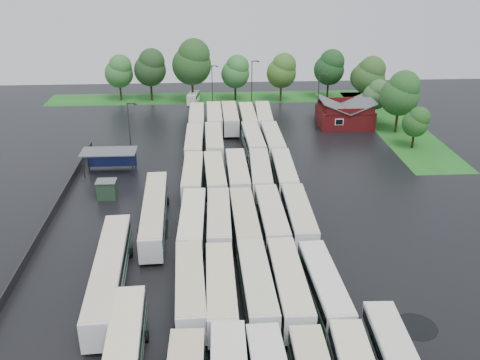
{
  "coord_description": "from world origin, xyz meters",
  "views": [
    {
      "loc": [
        -2.03,
        -54.65,
        31.76
      ],
      "look_at": [
        2.0,
        12.0,
        2.5
      ],
      "focal_mm": 40.0,
      "sensor_mm": 36.0,
      "label": 1
    }
  ],
  "objects": [
    {
      "name": "tree_east_4",
      "position": [
        32.06,
        59.47,
        5.94
      ],
      "size": [
        5.58,
        5.58,
        9.24
      ],
      "color": "#392B18",
      "rests_on": "ground"
    },
    {
      "name": "tree_east_3",
      "position": [
        31.56,
        53.82,
        7.22
      ],
      "size": [
        6.78,
        6.78,
        11.23
      ],
      "color": "black",
      "rests_on": "ground"
    },
    {
      "name": "bus_r2c0",
      "position": [
        -4.25,
        0.88,
        2.01
      ],
      "size": [
        3.14,
        13.23,
        3.66
      ],
      "rotation": [
        0.0,
        0.0,
        -0.03
      ],
      "color": "silver",
      "rests_on": "ground"
    },
    {
      "name": "brick_building",
      "position": [
        24.0,
        42.77,
        1.87
      ],
      "size": [
        10.07,
        8.6,
        5.39
      ],
      "color": "maroon",
      "rests_on": "ground"
    },
    {
      "name": "bus_r3c0",
      "position": [
        -4.5,
        14.74,
        1.94
      ],
      "size": [
        2.93,
        12.74,
        3.53
      ],
      "rotation": [
        0.0,
        0.0,
        -0.02
      ],
      "color": "silver",
      "rests_on": "ground"
    },
    {
      "name": "bus_r1c0",
      "position": [
        -4.2,
        -12.13,
        1.96
      ],
      "size": [
        3.27,
        12.92,
        3.57
      ],
      "rotation": [
        0.0,
        0.0,
        0.04
      ],
      "color": "silver",
      "rests_on": "ground"
    },
    {
      "name": "tree_north_3",
      "position": [
        4.15,
        61.96,
        6.63
      ],
      "size": [
        6.22,
        6.22,
        10.3
      ],
      "color": "black",
      "rests_on": "ground"
    },
    {
      "name": "bus_r4c3",
      "position": [
        5.19,
        28.74,
        2.01
      ],
      "size": [
        3.18,
        13.23,
        3.66
      ],
      "rotation": [
        0.0,
        0.0,
        0.03
      ],
      "color": "silver",
      "rests_on": "ground"
    },
    {
      "name": "bus_r3c4",
      "position": [
        8.51,
        15.1,
        1.96
      ],
      "size": [
        3.06,
        12.88,
        3.57
      ],
      "rotation": [
        0.0,
        0.0,
        -0.03
      ],
      "color": "silver",
      "rests_on": "ground"
    },
    {
      "name": "ground",
      "position": [
        0.0,
        0.0,
        0.0
      ],
      "size": [
        160.0,
        160.0,
        0.0
      ],
      "primitive_type": "plane",
      "color": "black",
      "rests_on": "ground"
    },
    {
      "name": "west_fence",
      "position": [
        -22.2,
        8.0,
        0.6
      ],
      "size": [
        0.1,
        50.0,
        1.2
      ],
      "primitive_type": "cube",
      "color": "#2D2D30",
      "rests_on": "ground"
    },
    {
      "name": "bus_r3c3",
      "position": [
        5.1,
        14.98,
        2.01
      ],
      "size": [
        3.35,
        13.23,
        3.65
      ],
      "rotation": [
        0.0,
        0.0,
        -0.04
      ],
      "color": "silver",
      "rests_on": "ground"
    },
    {
      "name": "utility_hut",
      "position": [
        -16.2,
        12.6,
        1.32
      ],
      "size": [
        2.7,
        2.2,
        2.62
      ],
      "color": "#1C3422",
      "rests_on": "ground"
    },
    {
      "name": "bus_r2c4",
      "position": [
        8.39,
        1.48,
        2.02
      ],
      "size": [
        3.04,
        13.23,
        3.67
      ],
      "rotation": [
        0.0,
        0.0,
        -0.02
      ],
      "color": "silver",
      "rests_on": "ground"
    },
    {
      "name": "bus_r1c2",
      "position": [
        2.11,
        -12.23,
        1.99
      ],
      "size": [
        3.06,
        13.06,
        3.62
      ],
      "rotation": [
        0.0,
        0.0,
        0.02
      ],
      "color": "silver",
      "rests_on": "ground"
    },
    {
      "name": "bus_r5c1",
      "position": [
        -1.03,
        42.34,
        1.99
      ],
      "size": [
        2.84,
        13.0,
        3.61
      ],
      "rotation": [
        0.0,
        0.0,
        0.01
      ],
      "color": "silver",
      "rests_on": "ground"
    },
    {
      "name": "grass_strip_north",
      "position": [
        2.0,
        64.8,
        0.01
      ],
      "size": [
        80.0,
        10.0,
        0.01
      ],
      "primitive_type": "cube",
      "color": "#1C611A",
      "rests_on": "ground"
    },
    {
      "name": "tree_north_6",
      "position": [
        33.25,
        61.14,
        6.02
      ],
      "size": [
        5.65,
        5.65,
        9.36
      ],
      "color": "#3C2D21",
      "rests_on": "ground"
    },
    {
      "name": "lamp_post_ne",
      "position": [
        18.24,
        40.23,
        6.2
      ],
      "size": [
        1.65,
        0.32,
        10.68
      ],
      "color": "#2D2D30",
      "rests_on": "ground"
    },
    {
      "name": "lamp_post_nw",
      "position": [
        -14.2,
        24.84,
        5.83
      ],
      "size": [
        1.55,
        0.3,
        10.04
      ],
      "color": "#2D2D30",
      "rests_on": "ground"
    },
    {
      "name": "tree_north_2",
      "position": [
        -5.28,
        61.11,
        9.02
      ],
      "size": [
        8.46,
        8.46,
        14.01
      ],
      "color": "black",
      "rests_on": "ground"
    },
    {
      "name": "bus_r4c1",
      "position": [
        -1.3,
        28.74,
        2.0
      ],
      "size": [
        2.95,
        13.11,
        3.64
      ],
      "rotation": [
        0.0,
        0.0,
        0.01
      ],
      "color": "silver",
      "rests_on": "ground"
    },
    {
      "name": "tree_north_1",
      "position": [
        -14.54,
        63.4,
        7.48
      ],
      "size": [
        7.02,
        7.02,
        11.62
      ],
      "color": "black",
      "rests_on": "ground"
    },
    {
      "name": "bus_r2c3",
      "position": [
        5.09,
        1.32,
        2.03
      ],
      "size": [
        2.95,
        13.27,
        3.69
      ],
      "rotation": [
        0.0,
        0.0,
        0.01
      ],
      "color": "silver",
      "rests_on": "ground"
    },
    {
      "name": "lamp_post_back_e",
      "position": [
        7.11,
        53.84,
        6.11
      ],
      "size": [
        1.62,
        0.32,
        10.53
      ],
      "color": "#2D2D30",
      "rests_on": "ground"
    },
    {
      "name": "artic_bus_west_c",
      "position": [
        -12.28,
        -9.17,
        2.01
      ],
      "size": [
        3.67,
        19.64,
        3.62
      ],
      "rotation": [
        0.0,
        0.0,
        0.05
      ],
      "color": "silver",
      "rests_on": "ground"
    },
    {
      "name": "bus_r4c0",
      "position": [
        -4.53,
        28.19,
        2.0
      ],
      "size": [
        2.91,
        13.11,
        3.64
      ],
      "rotation": [
        0.0,
        0.0,
        -0.01
      ],
      "color": "silver",
      "rests_on": "ground"
    },
    {
      "name": "tree_east_2",
      "position": [
        30.68,
        45.33,
        5.39
      ],
      "size": [
        5.06,
        5.06,
        8.38
      ],
      "color": "#3B281A",
      "rests_on": "ground"
    },
    {
      "name": "bus_r1c3",
      "position": [
        5.2,
        -12.34,
        2.02
      ],
      "size": [
        2.9,
        13.23,
        3.68
      ],
      "rotation": [
        0.0,
        0.0,
        0.01
      ],
      "color": "silver",
      "rests_on": "ground"
    },
    {
      "name": "tree_north_4",
      "position": [
        14.22,
        60.97,
        6.92
      ],
      "size": [
        6.49,
        6.49,
        10.75
      ],
      "color": "#3B2C1F",
      "rests_on": "ground"
    },
    {
      "name": "bus_r5c2",
      "position": [
        1.95,
        42.27,
        2.02
      ],
      "size": [
        2.87,
        13.19,
        3.67
      ],
      "rotation": [
        0.0,
        0.0,
        0.0
      ],
      "color": "silver",
      "rests_on": "ground"
    },
    {
      "name": "bus_r3c2",
      "position": [
        1.81,
        15.0,
        2.02
      ],
      "size": [
        2.91,
        13.2,
        3.67
      ],
      "rotation": [
        0.0,
        0.0,
        0.01
      ],
      "color": "silver",
      "rests_on": "ground"
    },
    {
      "name": "bus_r3c1",
      "position": [
        -1.39,
        14.81,
        1.93
      ],
      "size": [
        3.15,
        12.7,
        3.51
      ],
      "rotation": [
        0.0,
        0.0,
        0.04
      ],
      "color": "silver",
      "rests_on": "ground"
    },
    {
      "name": "bus_r4c4",
      "position": [
        8.43,
        28.42,
        2.01
      ],
      "size": [
        2.85,
        13.14,
        3.65
      ],
      "rotation": [
        0.0,
        0.0,
        0.0
      ],
      "color": "silver",
      "rests_on": "ground"
    },
    {
      "name": "tree_north_0",
      "position": [
        -21.46,
        63.83,
        6.61
      ],
      "size": [
        6.2,
        6.2,
        10.27
      ],
      "color": "#3B291F",
      "rests_on": "ground"
    },
    {
      "name": "puddle_4",
      "position": [
        16.3,
        -16.54,
        0.0
      ],
      "size": [
        3.96,
        3.96,
        0.01
      ],
      "primitive_type": "cylinder",
      "color": "black",
      "rests_on": "ground"
    },
    {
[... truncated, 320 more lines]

